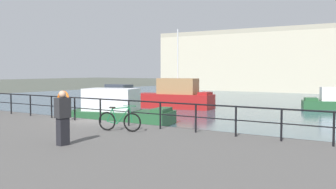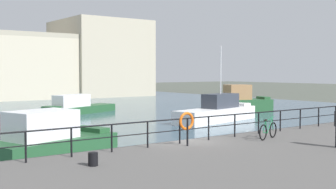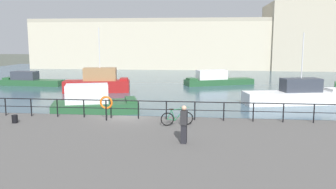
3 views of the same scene
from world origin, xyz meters
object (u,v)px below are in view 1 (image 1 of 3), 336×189
at_px(moored_small_launch, 118,111).
at_px(parked_bicycle, 119,121).
at_px(moored_red_daysailer, 175,97).
at_px(moored_green_narrowboat, 123,95).
at_px(standing_person, 63,117).
at_px(life_ring_stand, 63,100).

relative_size(moored_small_launch, parked_bicycle, 4.13).
bearing_deg(moored_red_daysailer, moored_small_launch, -84.24).
height_order(moored_green_narrowboat, parked_bicycle, parked_bicycle).
relative_size(moored_green_narrowboat, parked_bicycle, 4.66).
distance_m(moored_green_narrowboat, standing_person, 34.08).
xyz_separation_m(parked_bicycle, life_ring_stand, (-4.09, 0.79, 0.59)).
bearing_deg(life_ring_stand, moored_green_narrowboat, 126.05).
xyz_separation_m(moored_red_daysailer, life_ring_stand, (6.14, -17.93, 1.03)).
relative_size(parked_bicycle, standing_person, 1.02).
distance_m(life_ring_stand, standing_person, 6.17).
xyz_separation_m(moored_green_narrowboat, parked_bicycle, (20.58, -23.45, 0.82)).
relative_size(moored_green_narrowboat, life_ring_stand, 5.73).
distance_m(moored_red_daysailer, moored_small_launch, 11.27).
bearing_deg(moored_small_launch, parked_bicycle, -64.95).
height_order(moored_red_daysailer, parked_bicycle, moored_red_daysailer).
relative_size(moored_green_narrowboat, standing_person, 4.74).
xyz_separation_m(moored_small_launch, standing_person, (7.80, -11.09, 1.11)).
relative_size(moored_green_narrowboat, moored_small_launch, 1.13).
xyz_separation_m(moored_red_daysailer, moored_small_launch, (3.01, -10.86, -0.19)).
bearing_deg(parked_bicycle, standing_person, -95.83).
bearing_deg(parked_bicycle, moored_green_narrowboat, 115.24).
bearing_deg(parked_bicycle, moored_red_daysailer, 102.62).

